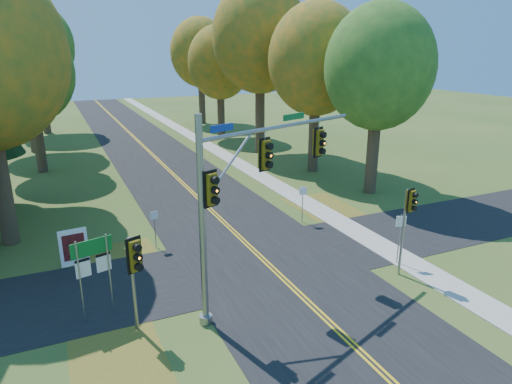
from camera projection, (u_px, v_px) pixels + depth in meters
name	position (u px, v px, depth m)	size (l,w,h in m)	color
ground	(282.00, 278.00, 20.29)	(160.00, 160.00, 0.00)	#304E1B
road_main	(282.00, 278.00, 20.28)	(8.00, 160.00, 0.02)	black
road_cross	(263.00, 260.00, 22.02)	(60.00, 6.00, 0.02)	black
centerline_left	(280.00, 278.00, 20.24)	(0.10, 160.00, 0.01)	gold
centerline_right	(284.00, 277.00, 20.32)	(0.10, 160.00, 0.01)	gold
sidewalk_east	(393.00, 253.00, 22.71)	(1.60, 160.00, 0.06)	#9E998E
leaf_patch_w_near	(119.00, 268.00, 21.21)	(4.00, 6.00, 0.00)	olive
leaf_patch_e	(335.00, 214.00, 28.17)	(3.50, 8.00, 0.00)	olive
leaf_patch_w_far	(119.00, 364.00, 14.73)	(3.00, 5.00, 0.00)	olive
tree_e_a	(379.00, 68.00, 29.88)	(7.20, 7.20, 12.73)	#38281C
tree_e_b	(317.00, 60.00, 35.45)	(7.60, 7.60, 13.33)	#38281C
tree_w_c	(30.00, 73.00, 35.41)	(6.80, 6.80, 11.91)	#38281C
tree_e_c	(261.00, 38.00, 41.54)	(8.80, 8.80, 15.79)	#38281C
tree_w_d	(22.00, 48.00, 42.20)	(8.20, 8.20, 14.56)	#38281C
tree_e_d	(220.00, 63.00, 50.00)	(7.00, 7.00, 12.32)	#38281C
tree_w_e	(36.00, 45.00, 52.05)	(8.40, 8.40, 14.97)	#38281C
tree_e_e	(201.00, 53.00, 59.49)	(7.80, 7.80, 13.74)	#38281C
traffic_mast	(247.00, 184.00, 16.85)	(8.04, 3.47, 7.76)	gray
east_signal_pole	(409.00, 210.00, 19.55)	(0.47, 0.55, 4.11)	gray
ped_signal_pole	(135.00, 263.00, 15.63)	(0.56, 0.67, 3.69)	gray
route_sign_cluster	(93.00, 262.00, 16.65)	(1.48, 0.44, 3.27)	gray
info_kiosk	(74.00, 247.00, 21.31)	(1.28, 0.31, 1.76)	white
reg_sign_e_north	(303.00, 198.00, 26.31)	(0.42, 0.14, 2.24)	gray
reg_sign_e_south	(400.00, 230.00, 21.13)	(0.46, 0.19, 2.49)	gray
reg_sign_w	(154.00, 222.00, 22.95)	(0.39, 0.09, 2.05)	gray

